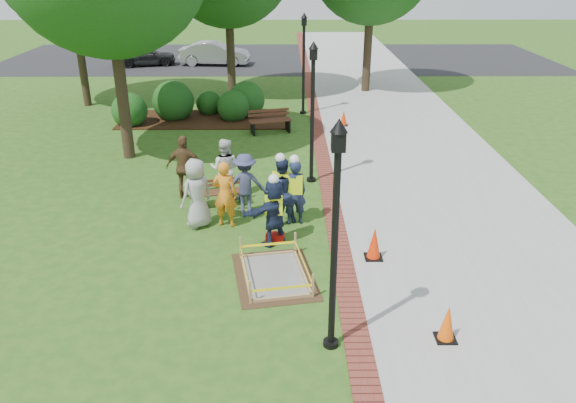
{
  "coord_description": "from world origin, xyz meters",
  "views": [
    {
      "loc": [
        0.41,
        -11.26,
        6.58
      ],
      "look_at": [
        0.5,
        1.2,
        1.0
      ],
      "focal_mm": 35.0,
      "sensor_mm": 36.0,
      "label": 1
    }
  ],
  "objects_px": {
    "hivis_worker_a": "(274,210)",
    "lamp_near": "(335,224)",
    "bench_near": "(220,198)",
    "cone_front": "(447,324)",
    "wet_concrete_pad": "(274,267)",
    "hivis_worker_c": "(280,189)",
    "hivis_worker_b": "(294,190)"
  },
  "relations": [
    {
      "from": "hivis_worker_b",
      "to": "hivis_worker_c",
      "type": "height_order",
      "value": "hivis_worker_c"
    },
    {
      "from": "wet_concrete_pad",
      "to": "hivis_worker_c",
      "type": "xyz_separation_m",
      "value": [
        0.12,
        2.7,
        0.72
      ]
    },
    {
      "from": "lamp_near",
      "to": "bench_near",
      "type": "bearing_deg",
      "value": 113.15
    },
    {
      "from": "cone_front",
      "to": "hivis_worker_a",
      "type": "height_order",
      "value": "hivis_worker_a"
    },
    {
      "from": "wet_concrete_pad",
      "to": "lamp_near",
      "type": "relative_size",
      "value": 0.6
    },
    {
      "from": "wet_concrete_pad",
      "to": "hivis_worker_c",
      "type": "height_order",
      "value": "hivis_worker_c"
    },
    {
      "from": "bench_near",
      "to": "lamp_near",
      "type": "relative_size",
      "value": 0.34
    },
    {
      "from": "lamp_near",
      "to": "hivis_worker_c",
      "type": "relative_size",
      "value": 2.2
    },
    {
      "from": "wet_concrete_pad",
      "to": "hivis_worker_b",
      "type": "bearing_deg",
      "value": 79.86
    },
    {
      "from": "bench_near",
      "to": "hivis_worker_c",
      "type": "height_order",
      "value": "hivis_worker_c"
    },
    {
      "from": "lamp_near",
      "to": "hivis_worker_a",
      "type": "bearing_deg",
      "value": 105.53
    },
    {
      "from": "wet_concrete_pad",
      "to": "hivis_worker_b",
      "type": "xyz_separation_m",
      "value": [
        0.48,
        2.66,
        0.71
      ]
    },
    {
      "from": "lamp_near",
      "to": "hivis_worker_b",
      "type": "distance_m",
      "value": 5.3
    },
    {
      "from": "hivis_worker_b",
      "to": "wet_concrete_pad",
      "type": "bearing_deg",
      "value": -100.14
    },
    {
      "from": "wet_concrete_pad",
      "to": "cone_front",
      "type": "xyz_separation_m",
      "value": [
        3.19,
        -2.24,
        0.13
      ]
    },
    {
      "from": "wet_concrete_pad",
      "to": "hivis_worker_b",
      "type": "relative_size",
      "value": 1.34
    },
    {
      "from": "wet_concrete_pad",
      "to": "hivis_worker_c",
      "type": "relative_size",
      "value": 1.32
    },
    {
      "from": "wet_concrete_pad",
      "to": "hivis_worker_b",
      "type": "height_order",
      "value": "hivis_worker_b"
    },
    {
      "from": "bench_near",
      "to": "cone_front",
      "type": "relative_size",
      "value": 1.91
    },
    {
      "from": "cone_front",
      "to": "hivis_worker_a",
      "type": "relative_size",
      "value": 0.41
    },
    {
      "from": "hivis_worker_b",
      "to": "hivis_worker_c",
      "type": "relative_size",
      "value": 0.98
    },
    {
      "from": "bench_near",
      "to": "cone_front",
      "type": "height_order",
      "value": "cone_front"
    },
    {
      "from": "hivis_worker_a",
      "to": "hivis_worker_c",
      "type": "height_order",
      "value": "hivis_worker_c"
    },
    {
      "from": "hivis_worker_a",
      "to": "lamp_near",
      "type": "bearing_deg",
      "value": -74.47
    },
    {
      "from": "wet_concrete_pad",
      "to": "hivis_worker_a",
      "type": "relative_size",
      "value": 1.4
    },
    {
      "from": "cone_front",
      "to": "hivis_worker_b",
      "type": "height_order",
      "value": "hivis_worker_b"
    },
    {
      "from": "lamp_near",
      "to": "hivis_worker_a",
      "type": "distance_m",
      "value": 4.36
    },
    {
      "from": "bench_near",
      "to": "hivis_worker_a",
      "type": "relative_size",
      "value": 0.79
    },
    {
      "from": "bench_near",
      "to": "hivis_worker_b",
      "type": "bearing_deg",
      "value": -28.95
    },
    {
      "from": "wet_concrete_pad",
      "to": "hivis_worker_a",
      "type": "bearing_deg",
      "value": 91.08
    },
    {
      "from": "wet_concrete_pad",
      "to": "bench_near",
      "type": "height_order",
      "value": "bench_near"
    },
    {
      "from": "bench_near",
      "to": "lamp_near",
      "type": "distance_m",
      "value": 7.08
    }
  ]
}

